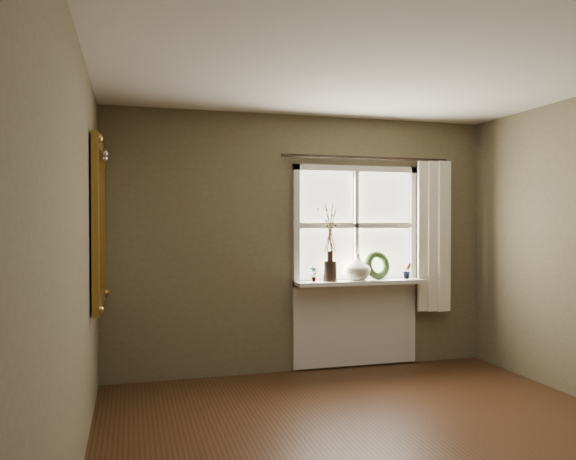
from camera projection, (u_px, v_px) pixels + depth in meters
The scene contains 14 objects.
ceiling at pixel (411, 50), 3.53m from camera, with size 4.50×4.50×0.00m, color silver.
wall_back at pixel (303, 243), 5.76m from camera, with size 4.00×0.10×2.60m, color brown.
wall_left at pixel (64, 263), 2.99m from camera, with size 0.10×4.50×2.60m, color brown.
window_frame at pixel (356, 225), 5.84m from camera, with size 1.36×0.06×1.24m.
window_sill at pixel (360, 282), 5.74m from camera, with size 1.36×0.26×0.04m, color silver.
window_apron at pixel (356, 323), 5.85m from camera, with size 1.36×0.04×0.88m, color silver.
dark_jug at pixel (330, 271), 5.65m from camera, with size 0.14×0.14×0.21m, color black.
cream_vase at pixel (358, 267), 5.73m from camera, with size 0.26×0.26×0.27m, color beige.
wreath at pixel (377, 268), 5.83m from camera, with size 0.30×0.30×0.07m, color #304B21.
potted_plant_left at pixel (314, 274), 5.61m from camera, with size 0.08×0.06×0.16m, color #304B21.
potted_plant_right at pixel (407, 271), 5.88m from camera, with size 0.09×0.07×0.17m, color #304B21.
curtain at pixel (433, 236), 5.97m from camera, with size 0.36×0.12×1.59m, color silver.
curtain_rod at pixel (367, 158), 5.80m from camera, with size 0.03×0.03×1.84m, color black.
gilt_mirror at pixel (99, 223), 4.65m from camera, with size 0.10×1.15×1.37m.
Camera 1 is at (-1.70, -3.20, 1.52)m, focal length 35.00 mm.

